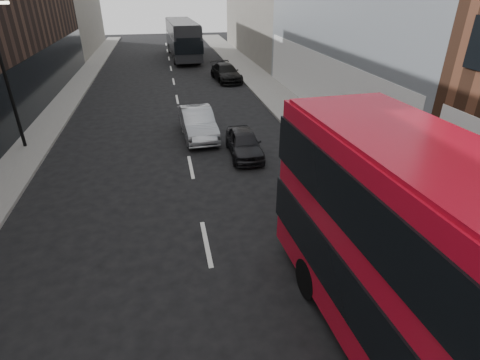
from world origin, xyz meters
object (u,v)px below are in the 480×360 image
grey_bus (183,38)px  car_a (244,143)px  street_lamp (5,67)px  car_b (198,123)px  car_c (226,73)px

grey_bus → car_a: bearing=-90.0°
street_lamp → car_a: 11.94m
grey_bus → car_b: grey_bus is taller
car_a → car_b: (-1.99, 3.09, 0.14)m
grey_bus → street_lamp: bearing=-113.0°
car_b → street_lamp: bearing=176.8°
car_b → car_c: car_b is taller
street_lamp → grey_bus: bearing=69.0°
grey_bus → car_b: (-0.96, -25.94, -1.39)m
grey_bus → car_b: bearing=-94.2°
street_lamp → car_b: (8.99, 0.00, -3.39)m
car_c → street_lamp: bearing=-139.6°
street_lamp → car_a: bearing=-15.7°
grey_bus → car_c: bearing=-79.0°
grey_bus → car_a: grey_bus is taller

